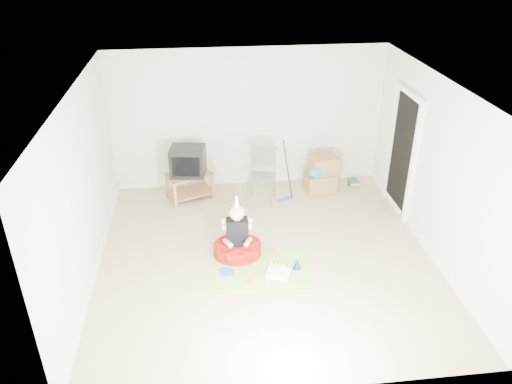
{
  "coord_description": "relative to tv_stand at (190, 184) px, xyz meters",
  "views": [
    {
      "loc": [
        -0.86,
        -6.14,
        4.45
      ],
      "look_at": [
        -0.1,
        0.4,
        0.9
      ],
      "focal_mm": 35.0,
      "sensor_mm": 36.0,
      "label": 1
    }
  ],
  "objects": [
    {
      "name": "party_mat",
      "position": [
        1.01,
        -2.23,
        -0.28
      ],
      "size": [
        1.59,
        1.23,
        0.01
      ],
      "primitive_type": "cube",
      "rotation": [
        0.0,
        0.0,
        -0.11
      ],
      "color": "#F0327E",
      "rests_on": "ground"
    },
    {
      "name": "orange_cup_far",
      "position": [
        0.83,
        -2.62,
        -0.25
      ],
      "size": [
        0.06,
        0.06,
        0.07
      ],
      "primitive_type": "cylinder",
      "rotation": [
        0.0,
        0.0,
        -0.05
      ],
      "color": "orange",
      "rests_on": "party_mat"
    },
    {
      "name": "cardboard_boxes",
      "position": [
        2.43,
        0.01,
        0.05
      ],
      "size": [
        0.61,
        0.5,
        0.7
      ],
      "color": "#957048",
      "rests_on": "ground"
    },
    {
      "name": "blue_plate_near",
      "position": [
        0.75,
        -2.07,
        -0.28
      ],
      "size": [
        0.28,
        0.28,
        0.01
      ],
      "primitive_type": "cylinder",
      "rotation": [
        0.0,
        0.0,
        0.23
      ],
      "color": "blue",
      "rests_on": "party_mat"
    },
    {
      "name": "blue_plate_far",
      "position": [
        0.51,
        -2.32,
        -0.28
      ],
      "size": [
        0.28,
        0.28,
        0.01
      ],
      "primitive_type": "cylinder",
      "rotation": [
        0.0,
        0.0,
        -0.37
      ],
      "color": "blue",
      "rests_on": "party_mat"
    },
    {
      "name": "blue_party_hat",
      "position": [
        1.54,
        -2.34,
        -0.2
      ],
      "size": [
        0.15,
        0.15,
        0.17
      ],
      "primitive_type": "cone",
      "rotation": [
        0.0,
        0.0,
        -0.31
      ],
      "color": "#1731A4",
      "rests_on": "party_mat"
    },
    {
      "name": "doorway_recess",
      "position": [
        3.61,
        -0.78,
        0.74
      ],
      "size": [
        0.02,
        0.9,
        2.05
      ],
      "primitive_type": "cube",
      "color": "black",
      "rests_on": "ground"
    },
    {
      "name": "floor_mop",
      "position": [
        1.7,
        -0.29,
        -0.02
      ],
      "size": [
        0.28,
        0.33,
        1.06
      ],
      "color": "blue",
      "rests_on": "ground"
    },
    {
      "name": "birthday_cake",
      "position": [
        1.25,
        -2.48,
        -0.24
      ],
      "size": [
        0.4,
        0.37,
        0.15
      ],
      "color": "white",
      "rests_on": "party_mat"
    },
    {
      "name": "folding_chair",
      "position": [
        1.28,
        -0.3,
        0.21
      ],
      "size": [
        0.57,
        0.56,
        1.03
      ],
      "color": "gray",
      "rests_on": "ground"
    },
    {
      "name": "ground",
      "position": [
        1.13,
        -1.98,
        -0.29
      ],
      "size": [
        5.0,
        5.0,
        0.0
      ],
      "primitive_type": "plane",
      "color": "#C2B18B",
      "rests_on": "ground"
    },
    {
      "name": "tv_stand",
      "position": [
        0.0,
        0.0,
        0.0
      ],
      "size": [
        0.91,
        0.74,
        0.49
      ],
      "color": "#976644",
      "rests_on": "ground"
    },
    {
      "name": "orange_cup_near",
      "position": [
        1.23,
        -1.95,
        -0.24
      ],
      "size": [
        0.09,
        0.09,
        0.07
      ],
      "primitive_type": "cylinder",
      "rotation": [
        0.0,
        0.0,
        -0.49
      ],
      "color": "orange",
      "rests_on": "party_mat"
    },
    {
      "name": "seated_woman",
      "position": [
        0.71,
        -1.89,
        -0.06
      ],
      "size": [
        0.73,
        0.73,
        1.04
      ],
      "color": "#A3150F",
      "rests_on": "ground"
    },
    {
      "name": "book_pile",
      "position": [
        3.14,
        0.16,
        -0.23
      ],
      "size": [
        0.27,
        0.31,
        0.12
      ],
      "color": "#236B3C",
      "rests_on": "ground"
    },
    {
      "name": "crt_tv",
      "position": [
        0.0,
        -0.0,
        0.46
      ],
      "size": [
        0.66,
        0.57,
        0.51
      ],
      "primitive_type": "cube",
      "rotation": [
        0.0,
        0.0,
        -0.15
      ],
      "color": "black",
      "rests_on": "tv_stand"
    }
  ]
}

